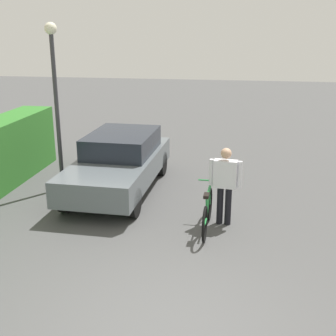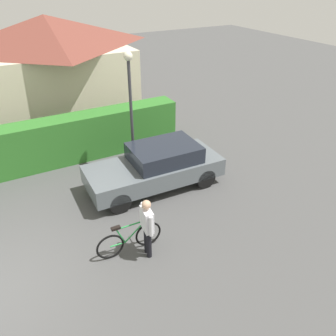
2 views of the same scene
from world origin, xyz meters
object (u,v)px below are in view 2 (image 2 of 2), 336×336
object	(u,v)px
street_lamp	(130,97)
person_rider	(147,224)
parked_car_near	(157,166)
bicycle	(130,239)

from	to	relation	value
street_lamp	person_rider	bearing A→B (deg)	-109.38
parked_car_near	person_rider	world-z (taller)	person_rider
bicycle	person_rider	world-z (taller)	person_rider
street_lamp	parked_car_near	bearing A→B (deg)	-83.61
bicycle	street_lamp	bearing A→B (deg)	64.74
parked_car_near	street_lamp	xyz separation A→B (m)	(-0.16, 1.45, 1.86)
bicycle	street_lamp	world-z (taller)	street_lamp
parked_car_near	bicycle	size ratio (longest dim) A/B	2.53
person_rider	street_lamp	bearing A→B (deg)	70.62
parked_car_near	street_lamp	world-z (taller)	street_lamp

